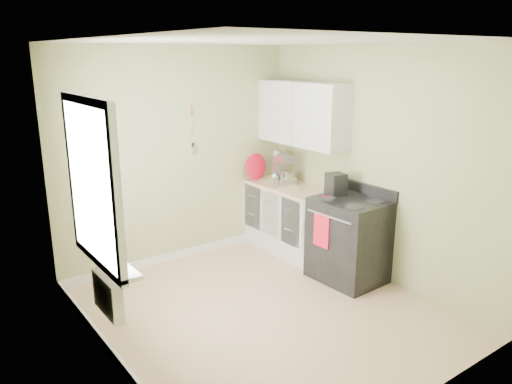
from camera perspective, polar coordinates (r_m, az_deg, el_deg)
floor at (r=5.34m, az=1.03°, el=-13.57°), size 3.20×3.60×0.02m
ceiling at (r=4.67m, az=1.20°, el=17.02°), size 3.20×3.60×0.02m
wall_back at (r=6.33m, az=-8.90°, el=4.05°), size 3.20×0.02×2.70m
wall_left at (r=4.10m, az=-17.11°, el=-2.76°), size 0.02×3.60×2.70m
wall_right at (r=5.92m, az=13.62°, el=3.01°), size 0.02×3.60×2.70m
base_cabinets at (r=6.63m, az=4.78°, el=-3.49°), size 0.60×1.60×0.87m
countertop at (r=6.49m, az=4.80°, el=0.29°), size 0.64×1.60×0.04m
upper_cabinets at (r=6.47m, az=5.32°, el=8.90°), size 0.35×1.40×0.80m
window at (r=4.33m, az=-18.32°, el=0.85°), size 0.06×1.14×1.44m
window_sill at (r=4.56m, az=-16.73°, el=-7.18°), size 0.18×1.14×0.04m
radiator at (r=4.64m, az=-16.55°, el=-11.23°), size 0.12×0.50×0.35m
wall_utensils at (r=6.36m, az=-7.25°, el=6.13°), size 0.02×0.14×0.58m
stove at (r=5.95m, az=10.64°, el=-5.31°), size 0.74×0.83×1.11m
stand_mixer at (r=6.68m, az=3.12°, el=2.60°), size 0.30×0.40×0.44m
kettle at (r=6.45m, az=2.08°, el=1.34°), size 0.19×0.11×0.20m
coffee_maker at (r=5.93m, az=9.08°, el=0.47°), size 0.23×0.24×0.33m
red_tray at (r=6.85m, az=-0.02°, el=2.92°), size 0.37×0.12×0.37m
jar at (r=5.86m, az=7.95°, el=-0.83°), size 0.08×0.08×0.09m
plant_a at (r=4.28m, az=-15.66°, el=-6.11°), size 0.18×0.19×0.30m
plant_b at (r=4.50m, az=-16.82°, el=-5.07°), size 0.16×0.19×0.31m
plant_c at (r=4.90m, az=-18.53°, el=-3.78°), size 0.21×0.21×0.27m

